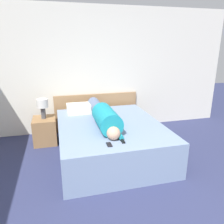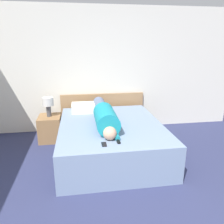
# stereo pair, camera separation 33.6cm
# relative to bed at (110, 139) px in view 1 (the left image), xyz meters

# --- Properties ---
(wall_back) EXTENTS (6.18, 0.06, 2.60)m
(wall_back) POSITION_rel_bed_xyz_m (-0.06, 1.27, 1.02)
(wall_back) COLOR silver
(wall_back) RESTS_ON ground_plane
(bed) EXTENTS (1.70, 2.09, 0.56)m
(bed) POSITION_rel_bed_xyz_m (0.00, 0.00, 0.00)
(bed) COLOR #7589A8
(bed) RESTS_ON ground_plane
(headboard) EXTENTS (1.82, 0.04, 0.81)m
(headboard) POSITION_rel_bed_xyz_m (0.00, 1.20, 0.13)
(headboard) COLOR #A37A51
(headboard) RESTS_ON ground_plane
(nightstand) EXTENTS (0.43, 0.50, 0.49)m
(nightstand) POSITION_rel_bed_xyz_m (-1.10, 0.75, -0.03)
(nightstand) COLOR olive
(nightstand) RESTS_ON ground_plane
(table_lamp) EXTENTS (0.21, 0.21, 0.38)m
(table_lamp) POSITION_rel_bed_xyz_m (-1.10, 0.75, 0.48)
(table_lamp) COLOR #4C4C51
(table_lamp) RESTS_ON nightstand
(person_lying) EXTENTS (0.34, 1.74, 0.34)m
(person_lying) POSITION_rel_bed_xyz_m (-0.11, 0.01, 0.43)
(person_lying) COLOR tan
(person_lying) RESTS_ON bed
(pillow_near_headboard) EXTENTS (0.63, 0.38, 0.16)m
(pillow_near_headboard) POSITION_rel_bed_xyz_m (-0.35, 0.75, 0.36)
(pillow_near_headboard) COLOR silver
(pillow_near_headboard) RESTS_ON bed
(tv_remote) EXTENTS (0.04, 0.15, 0.02)m
(tv_remote) POSITION_rel_bed_xyz_m (-0.00, -0.74, 0.29)
(tv_remote) COLOR black
(tv_remote) RESTS_ON bed
(cell_phone) EXTENTS (0.06, 0.13, 0.01)m
(cell_phone) POSITION_rel_bed_xyz_m (-0.21, -0.80, 0.28)
(cell_phone) COLOR black
(cell_phone) RESTS_ON bed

